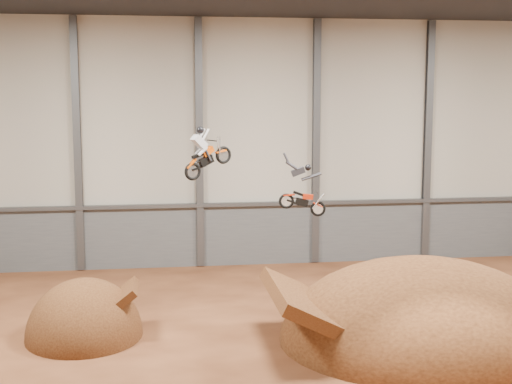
# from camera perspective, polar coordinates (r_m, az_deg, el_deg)

# --- Properties ---
(floor) EXTENTS (40.00, 40.00, 0.00)m
(floor) POSITION_cam_1_polar(r_m,az_deg,el_deg) (27.51, 4.60, -13.09)
(floor) COLOR #4C2614
(floor) RESTS_ON ground
(back_wall) EXTENTS (40.00, 0.10, 14.00)m
(back_wall) POSITION_cam_1_polar(r_m,az_deg,el_deg) (40.55, 0.15, 3.91)
(back_wall) COLOR #BCB5A6
(back_wall) RESTS_ON ground
(lower_band_back) EXTENTS (39.80, 0.18, 3.50)m
(lower_band_back) POSITION_cam_1_polar(r_m,az_deg,el_deg) (41.16, 0.16, -3.41)
(lower_band_back) COLOR #55585D
(lower_band_back) RESTS_ON ground
(steel_rail) EXTENTS (39.80, 0.35, 0.20)m
(steel_rail) POSITION_cam_1_polar(r_m,az_deg,el_deg) (40.69, 0.19, -0.96)
(steel_rail) COLOR #47494F
(steel_rail) RESTS_ON lower_band_back
(steel_column_1) EXTENTS (0.40, 0.36, 13.90)m
(steel_column_1) POSITION_cam_1_polar(r_m,az_deg,el_deg) (40.20, -14.10, 3.64)
(steel_column_1) COLOR #47494F
(steel_column_1) RESTS_ON ground
(steel_column_2) EXTENTS (0.40, 0.36, 13.90)m
(steel_column_2) POSITION_cam_1_polar(r_m,az_deg,el_deg) (40.02, -4.55, 3.83)
(steel_column_2) COLOR #47494F
(steel_column_2) RESTS_ON ground
(steel_column_3) EXTENTS (0.40, 0.36, 13.90)m
(steel_column_3) POSITION_cam_1_polar(r_m,az_deg,el_deg) (40.95, 4.82, 3.92)
(steel_column_3) COLOR #47494F
(steel_column_3) RESTS_ON ground
(steel_column_4) EXTENTS (0.40, 0.36, 13.90)m
(steel_column_4) POSITION_cam_1_polar(r_m,az_deg,el_deg) (42.90, 13.56, 3.91)
(steel_column_4) COLOR #47494F
(steel_column_4) RESTS_ON ground
(takeoff_ramp) EXTENTS (4.72, 5.44, 4.72)m
(takeoff_ramp) POSITION_cam_1_polar(r_m,az_deg,el_deg) (30.53, -13.54, -11.13)
(takeoff_ramp) COLOR #391D0E
(takeoff_ramp) RESTS_ON ground
(landing_ramp) EXTENTS (11.48, 10.16, 6.62)m
(landing_ramp) POSITION_cam_1_polar(r_m,az_deg,el_deg) (29.95, 13.12, -11.49)
(landing_ramp) COLOR #391D0E
(landing_ramp) RESTS_ON ground
(fmx_rider_a) EXTENTS (3.06, 2.13, 2.85)m
(fmx_rider_a) POSITION_cam_1_polar(r_m,az_deg,el_deg) (30.03, -3.63, 3.70)
(fmx_rider_a) COLOR #D54D07
(fmx_rider_b) EXTENTS (3.18, 1.14, 2.84)m
(fmx_rider_b) POSITION_cam_1_polar(r_m,az_deg,el_deg) (29.79, 3.59, 0.54)
(fmx_rider_b) COLOR red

